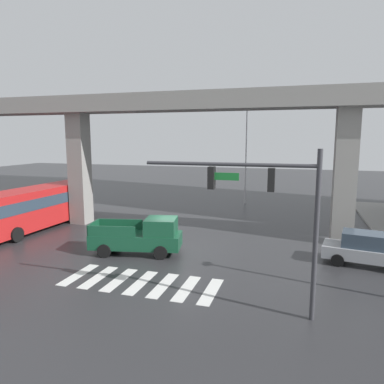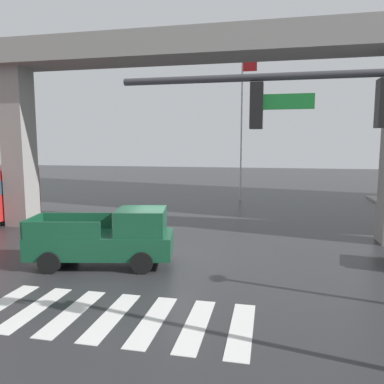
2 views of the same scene
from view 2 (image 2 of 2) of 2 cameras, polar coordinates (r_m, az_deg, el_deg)
The scene contains 6 objects.
ground_plane at distance 14.53m, azimuth -4.21°, elevation -10.28°, with size 120.00×120.00×0.00m, color #2D2D30.
crosswalk_stripes at distance 10.25m, azimuth -12.19°, elevation -18.11°, with size 7.15×2.80×0.01m.
elevated_overpass at distance 18.63m, azimuth -0.39°, elevation 19.06°, with size 48.86×2.43×9.59m.
pickup_truck at distance 13.94m, azimuth -12.42°, elevation -6.97°, with size 5.38×2.88×2.08m.
traffic_signal_mast at distance 7.40m, azimuth 26.23°, elevation 6.72°, with size 6.49×0.32×6.20m.
flagpole at distance 29.55m, azimuth 7.76°, elevation 10.69°, with size 1.16×0.12×10.78m.
Camera 2 is at (3.88, -13.31, 4.36)m, focal length 34.82 mm.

